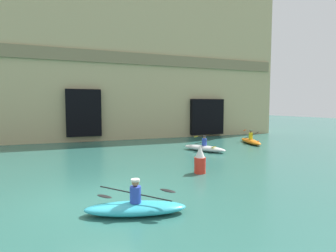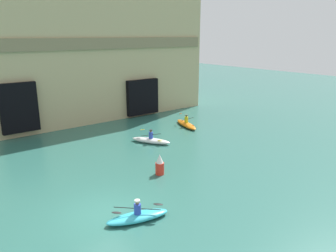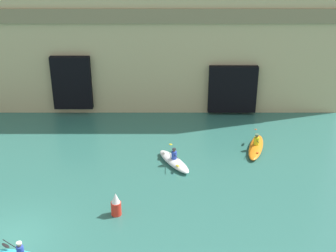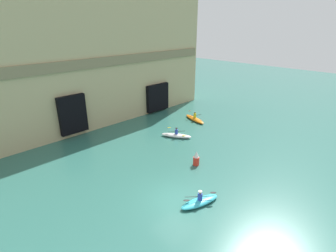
{
  "view_description": "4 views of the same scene",
  "coord_description": "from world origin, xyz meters",
  "views": [
    {
      "loc": [
        -0.75,
        -8.47,
        3.02
      ],
      "look_at": [
        5.66,
        8.67,
        1.61
      ],
      "focal_mm": 28.0,
      "sensor_mm": 36.0,
      "label": 1
    },
    {
      "loc": [
        -6.01,
        -12.41,
        7.95
      ],
      "look_at": [
        8.63,
        6.12,
        1.32
      ],
      "focal_mm": 35.0,
      "sensor_mm": 36.0,
      "label": 2
    },
    {
      "loc": [
        7.21,
        -17.32,
        13.92
      ],
      "look_at": [
        7.2,
        7.51,
        2.21
      ],
      "focal_mm": 50.0,
      "sensor_mm": 36.0,
      "label": 3
    },
    {
      "loc": [
        -10.45,
        -9.94,
        11.02
      ],
      "look_at": [
        6.85,
        7.35,
        1.32
      ],
      "focal_mm": 28.0,
      "sensor_mm": 36.0,
      "label": 4
    }
  ],
  "objects": [
    {
      "name": "kayak_white",
      "position": [
        7.57,
        6.86,
        0.22
      ],
      "size": [
        2.25,
        3.09,
        1.05
      ],
      "rotation": [
        0.0,
        0.0,
        2.09
      ],
      "color": "white",
      "rests_on": "ground"
    },
    {
      "name": "cliff_bluff",
      "position": [
        0.16,
        17.16,
        7.41
      ],
      "size": [
        39.17,
        5.78,
        14.9
      ],
      "color": "tan",
      "rests_on": "ground"
    },
    {
      "name": "ground_plane",
      "position": [
        0.0,
        0.0,
        0.0
      ],
      "size": [
        120.0,
        120.0,
        0.0
      ],
      "primitive_type": "plane",
      "color": "#2D665B"
    },
    {
      "name": "kayak_cyan",
      "position": [
        0.89,
        -1.52,
        0.2
      ],
      "size": [
        2.94,
        1.54,
        1.0
      ],
      "rotation": [
        0.0,
        0.0,
        6.02
      ],
      "color": "#33B2C6",
      "rests_on": "ground"
    },
    {
      "name": "marker_buoy",
      "position": [
        4.65,
        1.86,
        0.57
      ],
      "size": [
        0.52,
        0.52,
        1.25
      ],
      "color": "red",
      "rests_on": "ground"
    },
    {
      "name": "kayak_orange",
      "position": [
        12.76,
        8.71,
        0.21
      ],
      "size": [
        1.76,
        3.57,
        1.09
      ],
      "rotation": [
        0.0,
        0.0,
        1.29
      ],
      "color": "orange",
      "rests_on": "ground"
    }
  ]
}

